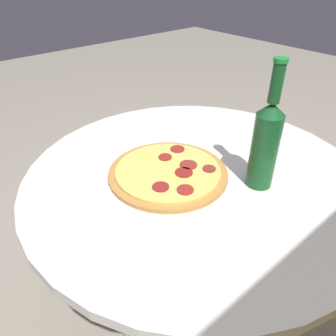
% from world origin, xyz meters
% --- Properties ---
extents(ground_plane, '(8.00, 8.00, 0.00)m').
position_xyz_m(ground_plane, '(0.00, 0.00, 0.00)').
color(ground_plane, gray).
extents(table, '(0.84, 0.84, 0.68)m').
position_xyz_m(table, '(0.00, 0.00, 0.50)').
color(table, silver).
rests_on(table, ground_plane).
extents(pizza, '(0.29, 0.29, 0.02)m').
position_xyz_m(pizza, '(0.06, -0.04, 0.69)').
color(pizza, '#B77F3D').
rests_on(pizza, table).
extents(beer_bottle, '(0.06, 0.06, 0.29)m').
position_xyz_m(beer_bottle, '(-0.08, 0.13, 0.79)').
color(beer_bottle, '#144C23').
rests_on(beer_bottle, table).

